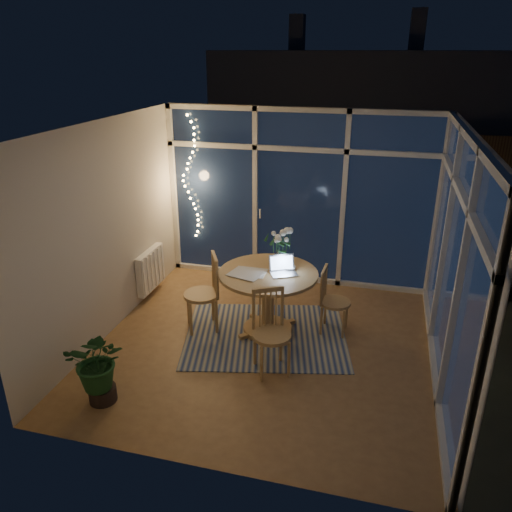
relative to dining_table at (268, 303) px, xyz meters
name	(u,v)px	position (x,y,z in m)	size (l,w,h in m)	color
floor	(267,345)	(0.06, -0.32, -0.41)	(4.00, 4.00, 0.00)	brown
ceiling	(269,127)	(0.06, -0.32, 2.19)	(4.00, 4.00, 0.00)	white
wall_back	(299,198)	(0.06, 1.68, 0.89)	(4.00, 0.04, 2.60)	beige
wall_front	(206,339)	(0.06, -2.32, 0.89)	(4.00, 0.04, 2.60)	beige
wall_left	(107,231)	(-1.94, -0.32, 0.89)	(0.04, 4.00, 2.60)	beige
wall_right	(458,264)	(2.06, -0.32, 0.89)	(0.04, 4.00, 2.60)	beige
window_wall_back	(299,199)	(0.06, 1.64, 0.89)	(4.00, 0.10, 2.60)	silver
window_wall_right	(454,264)	(2.02, -0.32, 0.89)	(0.10, 4.00, 2.60)	silver
radiator	(150,270)	(-1.88, 0.58, -0.01)	(0.10, 0.70, 0.58)	white
fairy_lights	(191,178)	(-1.59, 1.56, 1.11)	(0.24, 0.10, 1.85)	#FFC766
garden_patio	(346,224)	(0.56, 4.68, -0.47)	(12.00, 6.00, 0.10)	black
garden_fence	(327,172)	(0.06, 5.18, 0.49)	(11.00, 0.08, 1.80)	#342012
neighbour_roof	(357,97)	(0.36, 8.18, 1.79)	(7.00, 3.00, 2.20)	#34363F
garden_shrubs	(268,219)	(-0.74, 3.08, 0.04)	(0.90, 0.90, 0.90)	black
rug	(266,335)	(0.00, -0.10, -0.41)	(1.98, 1.59, 0.01)	#BBB898
dining_table	(268,303)	(0.00, 0.00, 0.00)	(1.21, 1.21, 0.83)	#A9824C
chair_left	(201,293)	(-0.83, -0.13, 0.09)	(0.47, 0.47, 1.02)	#A9824C
chair_right	(335,301)	(0.81, 0.22, 0.02)	(0.41, 0.41, 0.87)	#A9824C
chair_front	(272,333)	(0.24, -0.81, 0.07)	(0.45, 0.45, 0.97)	#A9824C
laptop	(284,266)	(0.19, -0.01, 0.53)	(0.31, 0.27, 0.23)	silver
flower_vase	(278,258)	(0.07, 0.22, 0.52)	(0.20, 0.20, 0.21)	silver
bowl	(290,268)	(0.23, 0.16, 0.43)	(0.15, 0.15, 0.04)	silver
newspapers	(249,273)	(-0.21, -0.10, 0.42)	(0.39, 0.30, 0.01)	silver
phone	(278,275)	(0.13, -0.04, 0.42)	(0.10, 0.05, 0.01)	black
potted_plant	(99,369)	(-1.32, -1.74, -0.03)	(0.54, 0.47, 0.76)	#19471F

